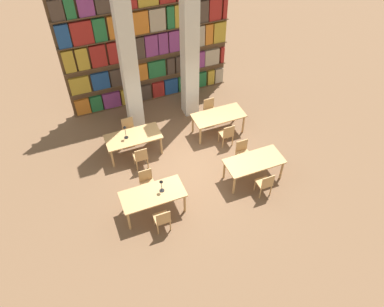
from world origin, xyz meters
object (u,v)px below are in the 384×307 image
(reading_table_0, at_px, (153,196))
(desk_lamp_1, at_px, (125,130))
(chair_6, at_px, (227,134))
(desk_lamp_0, at_px, (161,184))
(chair_4, at_px, (141,157))
(reading_table_1, at_px, (254,163))
(chair_3, at_px, (243,152))
(pillar_center, at_px, (190,39))
(chair_1, at_px, (147,182))
(reading_table_3, at_px, (218,117))
(reading_table_2, at_px, (133,138))
(pillar_left, at_px, (127,51))
(chair_2, at_px, (265,183))
(chair_0, at_px, (162,219))
(chair_7, at_px, (210,110))
(chair_5, at_px, (129,129))

(reading_table_0, relative_size, desk_lamp_1, 3.63)
(chair_6, bearing_deg, desk_lamp_0, -148.78)
(desk_lamp_0, distance_m, chair_4, 1.90)
(desk_lamp_0, xyz_separation_m, reading_table_1, (2.98, 0.06, -0.39))
(chair_3, height_order, chair_4, same)
(pillar_center, distance_m, chair_1, 4.90)
(chair_3, height_order, reading_table_3, chair_3)
(chair_1, height_order, chair_6, same)
(reading_table_0, relative_size, reading_table_3, 1.00)
(reading_table_3, bearing_deg, reading_table_2, 179.07)
(reading_table_1, bearing_deg, pillar_left, 124.44)
(chair_4, height_order, chair_6, same)
(chair_2, xyz_separation_m, chair_4, (-3.10, 2.45, 0.00))
(chair_0, relative_size, chair_7, 1.00)
(chair_5, bearing_deg, chair_2, 128.71)
(pillar_left, bearing_deg, chair_3, -49.96)
(pillar_left, distance_m, chair_7, 3.68)
(chair_7, bearing_deg, chair_0, 51.09)
(reading_table_2, relative_size, reading_table_3, 1.00)
(pillar_center, height_order, chair_2, pillar_center)
(reading_table_1, relative_size, chair_3, 2.02)
(reading_table_2, bearing_deg, chair_0, -91.94)
(pillar_left, bearing_deg, chair_6, -40.35)
(reading_table_1, relative_size, chair_6, 2.02)
(reading_table_2, relative_size, chair_4, 2.02)
(chair_1, relative_size, chair_7, 1.00)
(pillar_left, bearing_deg, reading_table_3, -29.86)
(chair_1, relative_size, desk_lamp_1, 1.80)
(chair_5, height_order, chair_6, same)
(desk_lamp_0, distance_m, chair_7, 4.33)
(reading_table_1, height_order, chair_4, chair_4)
(chair_4, bearing_deg, chair_7, 24.43)
(reading_table_2, distance_m, desk_lamp_1, 0.48)
(chair_0, bearing_deg, desk_lamp_1, 91.95)
(chair_5, distance_m, reading_table_3, 3.12)
(desk_lamp_0, height_order, reading_table_2, desk_lamp_0)
(chair_0, bearing_deg, chair_3, 24.69)
(pillar_left, height_order, reading_table_2, pillar_left)
(chair_4, bearing_deg, desk_lamp_1, 108.33)
(desk_lamp_0, height_order, chair_5, desk_lamp_0)
(pillar_left, xyz_separation_m, reading_table_2, (-0.45, -1.43, -2.32))
(reading_table_0, xyz_separation_m, desk_lamp_0, (0.28, 0.01, 0.39))
(reading_table_3, xyz_separation_m, chair_6, (-0.00, -0.71, -0.19))
(chair_3, height_order, chair_7, same)
(chair_0, bearing_deg, pillar_center, 60.22)
(chair_1, relative_size, chair_4, 1.00)
(chair_4, relative_size, reading_table_3, 0.50)
(pillar_center, relative_size, chair_2, 6.71)
(desk_lamp_0, xyz_separation_m, reading_table_3, (2.90, 2.46, -0.39))
(reading_table_2, distance_m, chair_5, 0.74)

